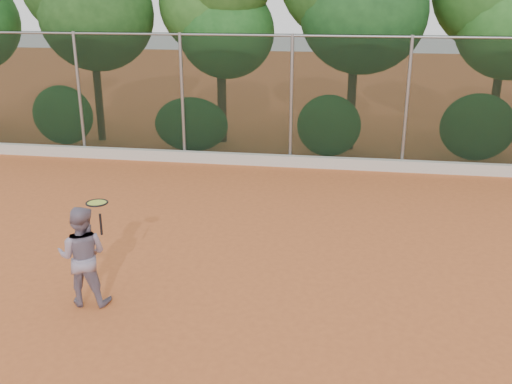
# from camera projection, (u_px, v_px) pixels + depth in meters

# --- Properties ---
(ground) EXTENTS (80.00, 80.00, 0.00)m
(ground) POSITION_uv_depth(u_px,v_px,m) (246.00, 285.00, 9.23)
(ground) COLOR #CB6430
(ground) RESTS_ON ground
(concrete_curb) EXTENTS (24.00, 0.20, 0.30)m
(concrete_curb) POSITION_uv_depth(u_px,v_px,m) (289.00, 161.00, 15.55)
(concrete_curb) COLOR beige
(concrete_curb) RESTS_ON ground
(tennis_player) EXTENTS (0.81, 0.66, 1.55)m
(tennis_player) POSITION_uv_depth(u_px,v_px,m) (83.00, 256.00, 8.47)
(tennis_player) COLOR gray
(tennis_player) RESTS_ON ground
(chainlink_fence) EXTENTS (24.09, 0.09, 3.50)m
(chainlink_fence) POSITION_uv_depth(u_px,v_px,m) (291.00, 97.00, 15.15)
(chainlink_fence) COLOR black
(chainlink_fence) RESTS_ON ground
(tennis_racket) EXTENTS (0.36, 0.36, 0.53)m
(tennis_racket) POSITION_uv_depth(u_px,v_px,m) (97.00, 205.00, 7.99)
(tennis_racket) COLOR black
(tennis_racket) RESTS_ON ground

